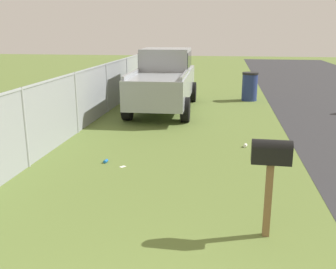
# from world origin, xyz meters

# --- Properties ---
(mailbox) EXTENTS (0.22, 0.52, 1.37)m
(mailbox) POSITION_xyz_m (3.12, -0.93, 1.10)
(mailbox) COLOR brown
(mailbox) RESTS_ON ground
(pickup_truck) EXTENTS (5.30, 2.16, 2.09)m
(pickup_truck) POSITION_xyz_m (11.62, 1.81, 1.10)
(pickup_truck) COLOR #93999E
(pickup_truck) RESTS_ON ground
(trash_bin) EXTENTS (0.63, 0.63, 1.11)m
(trash_bin) POSITION_xyz_m (13.75, -1.28, 0.56)
(trash_bin) COLOR navy
(trash_bin) RESTS_ON ground
(fence_section) EXTENTS (19.47, 0.07, 1.65)m
(fence_section) POSITION_xyz_m (9.40, 3.66, 0.90)
(fence_section) COLOR #9EA3A8
(fence_section) RESTS_ON ground
(litter_bag_near_hydrant) EXTENTS (0.14, 0.14, 0.14)m
(litter_bag_near_hydrant) POSITION_xyz_m (7.44, -1.39, 0.07)
(litter_bag_near_hydrant) COLOR silver
(litter_bag_near_hydrant) RESTS_ON ground
(litter_cup_midfield_b) EXTENTS (0.12, 0.10, 0.08)m
(litter_cup_midfield_b) POSITION_xyz_m (7.29, -0.85, 0.04)
(litter_cup_midfield_b) COLOR white
(litter_cup_midfield_b) RESTS_ON ground
(litter_can_far_scatter) EXTENTS (0.13, 0.08, 0.07)m
(litter_can_far_scatter) POSITION_xyz_m (5.71, 2.15, 0.03)
(litter_can_far_scatter) COLOR blue
(litter_can_far_scatter) RESTS_ON ground
(litter_wrapper_midfield_a) EXTENTS (0.15, 0.14, 0.01)m
(litter_wrapper_midfield_a) POSITION_xyz_m (5.51, 1.73, 0.00)
(litter_wrapper_midfield_a) COLOR silver
(litter_wrapper_midfield_a) RESTS_ON ground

